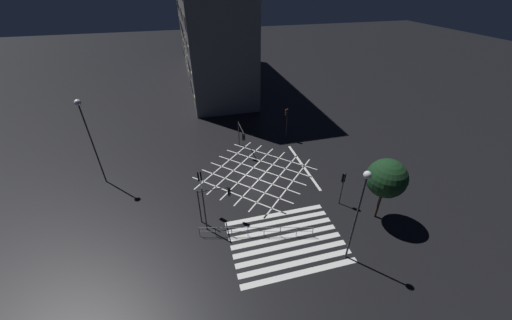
% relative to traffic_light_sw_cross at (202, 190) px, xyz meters
% --- Properties ---
extents(ground_plane, '(200.00, 200.00, 0.00)m').
position_rel_traffic_light_sw_cross_xyz_m(ground_plane, '(6.25, 5.58, -3.38)').
color(ground_plane, black).
extents(road_markings, '(13.95, 20.29, 0.01)m').
position_rel_traffic_light_sw_cross_xyz_m(road_markings, '(6.51, -0.66, -3.38)').
color(road_markings, silver).
rests_on(road_markings, ground_plane).
extents(office_building, '(10.06, 39.37, 24.92)m').
position_rel_traffic_light_sw_cross_xyz_m(office_building, '(6.24, 41.43, 9.08)').
color(office_building, slate).
rests_on(office_building, ground_plane).
extents(traffic_light_sw_cross, '(0.36, 2.75, 4.60)m').
position_rel_traffic_light_sw_cross_xyz_m(traffic_light_sw_cross, '(0.00, 0.00, 0.00)').
color(traffic_light_sw_cross, '#2D2D30').
rests_on(traffic_light_sw_cross, ground_plane).
extents(traffic_light_median_north, '(0.36, 3.22, 3.32)m').
position_rel_traffic_light_sw_cross_xyz_m(traffic_light_median_north, '(5.76, 10.47, -0.91)').
color(traffic_light_median_north, '#2D2D30').
rests_on(traffic_light_median_north, ground_plane).
extents(traffic_light_ne_main, '(0.39, 0.36, 4.30)m').
position_rel_traffic_light_sw_cross_xyz_m(traffic_light_ne_main, '(12.10, 12.28, -0.32)').
color(traffic_light_ne_main, '#2D2D30').
rests_on(traffic_light_ne_main, ground_plane).
extents(traffic_light_se_cross, '(0.36, 0.39, 3.55)m').
position_rel_traffic_light_sw_cross_xyz_m(traffic_light_se_cross, '(12.76, -1.16, -0.84)').
color(traffic_light_se_cross, '#2D2D30').
rests_on(traffic_light_se_cross, ground_plane).
extents(traffic_light_sw_main, '(2.90, 0.36, 3.63)m').
position_rel_traffic_light_sw_cross_xyz_m(traffic_light_sw_main, '(1.18, -0.34, -0.70)').
color(traffic_light_sw_main, '#2D2D30').
rests_on(traffic_light_sw_main, ground_plane).
extents(street_lamp_east, '(0.59, 0.59, 9.25)m').
position_rel_traffic_light_sw_cross_xyz_m(street_lamp_east, '(-9.66, 8.28, 3.48)').
color(street_lamp_east, '#2D2D30').
rests_on(street_lamp_east, ground_plane).
extents(street_lamp_west, '(0.53, 0.53, 8.27)m').
position_rel_traffic_light_sw_cross_xyz_m(street_lamp_west, '(10.23, -7.02, 2.53)').
color(street_lamp_west, '#2D2D30').
rests_on(street_lamp_west, ground_plane).
extents(street_tree_near, '(3.36, 3.36, 6.05)m').
position_rel_traffic_light_sw_cross_xyz_m(street_tree_near, '(15.09, -3.70, 0.98)').
color(street_tree_near, '#38281C').
rests_on(street_tree_near, ground_plane).
extents(pedestrian_railing, '(9.26, 2.49, 1.05)m').
position_rel_traffic_light_sw_cross_xyz_m(pedestrian_railing, '(3.93, -3.17, -2.71)').
color(pedestrian_railing, gray).
rests_on(pedestrian_railing, ground_plane).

